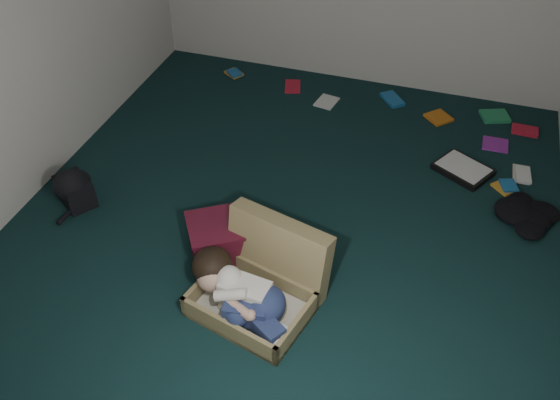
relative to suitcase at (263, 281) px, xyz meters
The scene contains 10 objects.
floor 0.76m from the suitcase, 95.57° to the left, with size 4.50×4.50×0.00m, color black.
wall_front 1.90m from the suitcase, 92.71° to the right, with size 4.50×4.50×0.00m, color silver.
wall_left 2.48m from the suitcase, 160.44° to the left, with size 4.50×4.50×0.00m, color silver.
suitcase is the anchor object (origin of this frame).
person 0.19m from the suitcase, 119.59° to the right, with size 0.74×0.51×0.33m.
maroon_bin 0.46m from the suitcase, 144.61° to the left, with size 0.60×0.57×0.33m.
backpack 1.76m from the suitcase, 164.95° to the left, with size 0.39×0.31×0.23m, color black, non-canonical shape.
clothing_pile 2.10m from the suitcase, 38.94° to the left, with size 0.43×0.35×0.14m, color black, non-canonical shape.
paper_tray 2.11m from the suitcase, 57.09° to the left, with size 0.53×0.49×0.06m.
book_scatter 2.49m from the suitcase, 74.45° to the left, with size 3.12×1.30×0.02m.
Camera 1 is at (0.95, -3.10, 3.09)m, focal length 38.00 mm.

